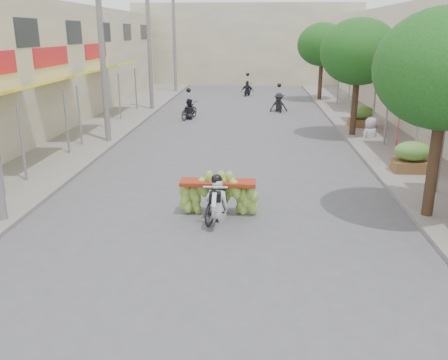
# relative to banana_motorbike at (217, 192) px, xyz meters

# --- Properties ---
(ground) EXTENTS (120.00, 120.00, 0.00)m
(ground) POSITION_rel_banana_motorbike_xyz_m (0.01, -3.75, -0.69)
(ground) COLOR #545358
(ground) RESTS_ON ground
(sidewalk_left) EXTENTS (4.00, 60.00, 0.12)m
(sidewalk_left) POSITION_rel_banana_motorbike_xyz_m (-6.99, 11.25, -0.63)
(sidewalk_left) COLOR gray
(sidewalk_left) RESTS_ON ground
(sidewalk_right) EXTENTS (4.00, 60.00, 0.12)m
(sidewalk_right) POSITION_rel_banana_motorbike_xyz_m (7.01, 11.25, -0.63)
(sidewalk_right) COLOR gray
(sidewalk_right) RESTS_ON ground
(far_building) EXTENTS (20.00, 6.00, 7.00)m
(far_building) POSITION_rel_banana_motorbike_xyz_m (0.01, 34.25, 2.81)
(far_building) COLOR beige
(far_building) RESTS_ON ground
(utility_pole_mid) EXTENTS (0.60, 0.24, 8.00)m
(utility_pole_mid) POSITION_rel_banana_motorbike_xyz_m (-5.39, 8.25, 3.33)
(utility_pole_mid) COLOR slate
(utility_pole_mid) RESTS_ON ground
(utility_pole_far) EXTENTS (0.60, 0.24, 8.00)m
(utility_pole_far) POSITION_rel_banana_motorbike_xyz_m (-5.39, 17.25, 3.33)
(utility_pole_far) COLOR slate
(utility_pole_far) RESTS_ON ground
(utility_pole_back) EXTENTS (0.60, 0.24, 8.00)m
(utility_pole_back) POSITION_rel_banana_motorbike_xyz_m (-5.39, 26.25, 3.33)
(utility_pole_back) COLOR slate
(utility_pole_back) RESTS_ON ground
(street_tree_near) EXTENTS (3.40, 3.40, 5.25)m
(street_tree_near) POSITION_rel_banana_motorbike_xyz_m (5.41, 0.25, 3.09)
(street_tree_near) COLOR #3A2719
(street_tree_near) RESTS_ON ground
(street_tree_mid) EXTENTS (3.40, 3.40, 5.25)m
(street_tree_mid) POSITION_rel_banana_motorbike_xyz_m (5.41, 10.25, 3.09)
(street_tree_mid) COLOR #3A2719
(street_tree_mid) RESTS_ON ground
(street_tree_far) EXTENTS (3.40, 3.40, 5.25)m
(street_tree_far) POSITION_rel_banana_motorbike_xyz_m (5.41, 22.25, 3.09)
(street_tree_far) COLOR #3A2719
(street_tree_far) RESTS_ON ground
(produce_crate_mid) EXTENTS (1.20, 0.88, 1.16)m
(produce_crate_mid) POSITION_rel_banana_motorbike_xyz_m (6.21, 4.25, 0.02)
(produce_crate_mid) COLOR brown
(produce_crate_mid) RESTS_ON ground
(produce_crate_far) EXTENTS (1.20, 0.88, 1.16)m
(produce_crate_far) POSITION_rel_banana_motorbike_xyz_m (6.21, 12.25, 0.02)
(produce_crate_far) COLOR brown
(produce_crate_far) RESTS_ON ground
(banana_motorbike) EXTENTS (2.20, 1.89, 2.07)m
(banana_motorbike) POSITION_rel_banana_motorbike_xyz_m (0.00, 0.00, 0.00)
(banana_motorbike) COLOR black
(banana_motorbike) RESTS_ON ground
(market_umbrella) EXTENTS (1.97, 1.97, 1.76)m
(market_umbrella) POSITION_rel_banana_motorbike_xyz_m (5.96, 5.21, 1.79)
(market_umbrella) COLOR red
(market_umbrella) RESTS_ON ground
(pedestrian) EXTENTS (1.05, 0.93, 1.83)m
(pedestrian) POSITION_rel_banana_motorbike_xyz_m (6.07, 9.66, 0.34)
(pedestrian) COLOR silver
(pedestrian) RESTS_ON ground
(bg_motorbike_a) EXTENTS (1.13, 1.80, 1.95)m
(bg_motorbike_a) POSITION_rel_banana_motorbike_xyz_m (-2.71, 14.45, 0.04)
(bg_motorbike_a) COLOR black
(bg_motorbike_a) RESTS_ON ground
(bg_motorbike_b) EXTENTS (1.13, 1.92, 1.95)m
(bg_motorbike_b) POSITION_rel_banana_motorbike_xyz_m (2.36, 17.32, 0.13)
(bg_motorbike_b) COLOR black
(bg_motorbike_b) RESTS_ON ground
(bg_motorbike_c) EXTENTS (1.07, 1.70, 1.95)m
(bg_motorbike_c) POSITION_rel_banana_motorbike_xyz_m (0.34, 24.63, 0.10)
(bg_motorbike_c) COLOR black
(bg_motorbike_c) RESTS_ON ground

